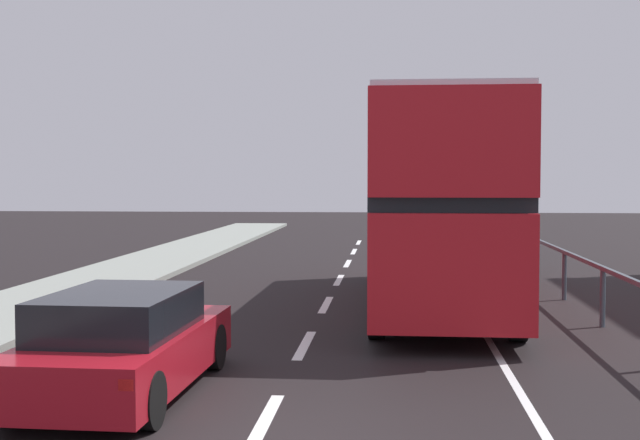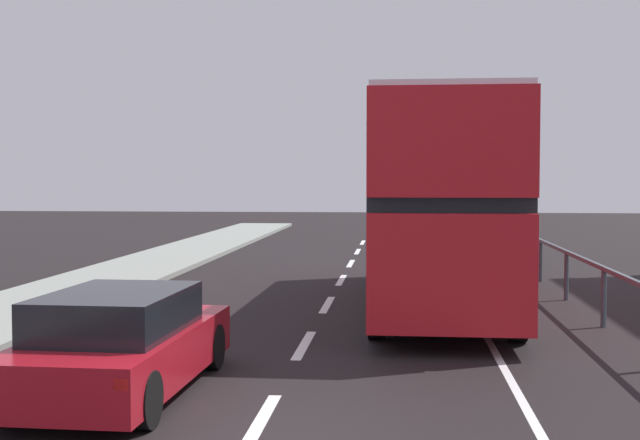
{
  "view_description": "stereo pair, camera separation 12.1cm",
  "coord_description": "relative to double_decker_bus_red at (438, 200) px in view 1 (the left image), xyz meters",
  "views": [
    {
      "loc": [
        1.42,
        -8.68,
        2.72
      ],
      "look_at": [
        0.16,
        6.21,
        1.99
      ],
      "focal_mm": 48.09,
      "sensor_mm": 36.0,
      "label": 1
    },
    {
      "loc": [
        1.54,
        -8.67,
        2.72
      ],
      "look_at": [
        0.16,
        6.21,
        1.99
      ],
      "focal_mm": 48.09,
      "sensor_mm": 36.0,
      "label": 2
    }
  ],
  "objects": [
    {
      "name": "bridge_side_railing",
      "position": [
        2.87,
        -0.64,
        -1.35
      ],
      "size": [
        0.1,
        42.0,
        1.12
      ],
      "color": "#44515B",
      "rests_on": "ground"
    },
    {
      "name": "hatchback_car_near",
      "position": [
        -4.32,
        -7.92,
        -1.61
      ],
      "size": [
        1.88,
        4.41,
        1.32
      ],
      "rotation": [
        0.0,
        0.0,
        -0.03
      ],
      "color": "maroon",
      "rests_on": "ground"
    },
    {
      "name": "double_decker_bus_red",
      "position": [
        0.0,
        0.0,
        0.0
      ],
      "size": [
        2.74,
        11.01,
        4.2
      ],
      "rotation": [
        0.0,
        0.0,
        -0.01
      ],
      "color": "red",
      "rests_on": "ground"
    },
    {
      "name": "lane_paint_markings",
      "position": [
        -0.59,
        -1.32,
        -2.25
      ],
      "size": [
        3.18,
        46.0,
        0.01
      ],
      "color": "silver",
      "rests_on": "ground"
    }
  ]
}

